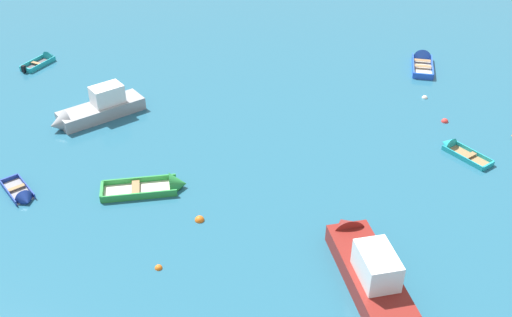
# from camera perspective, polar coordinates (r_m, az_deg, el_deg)

# --- Properties ---
(rowboat_turquoise_outer_left) EXTENTS (2.43, 3.20, 0.96)m
(rowboat_turquoise_outer_left) POSITION_cam_1_polar(r_m,az_deg,el_deg) (35.06, 18.85, 0.94)
(rowboat_turquoise_outer_left) COLOR #99754C
(rowboat_turquoise_outer_left) RESTS_ON ground_plane
(rowboat_deep_blue_far_left) EXTENTS (2.23, 2.76, 0.91)m
(rowboat_deep_blue_far_left) POSITION_cam_1_polar(r_m,az_deg,el_deg) (31.81, -21.86, -3.45)
(rowboat_deep_blue_far_left) COLOR gray
(rowboat_deep_blue_far_left) RESTS_ON ground_plane
(rowboat_blue_center) EXTENTS (2.49, 4.24, 1.28)m
(rowboat_blue_center) POSITION_cam_1_polar(r_m,az_deg,el_deg) (45.32, 15.92, 9.22)
(rowboat_blue_center) COLOR beige
(rowboat_blue_center) RESTS_ON ground_plane
(motor_launch_grey_back_row_center) EXTENTS (5.85, 4.42, 2.21)m
(motor_launch_grey_back_row_center) POSITION_cam_1_polar(r_m,az_deg,el_deg) (37.44, -15.44, 4.66)
(motor_launch_grey_back_row_center) COLOR gray
(motor_launch_grey_back_row_center) RESTS_ON ground_plane
(rowboat_green_far_right) EXTENTS (4.43, 1.67, 1.32)m
(rowboat_green_far_right) POSITION_cam_1_polar(r_m,az_deg,el_deg) (30.51, -9.05, -2.69)
(rowboat_green_far_right) COLOR beige
(rowboat_green_far_right) RESTS_ON ground_plane
(motor_launch_maroon_distant_center) EXTENTS (2.54, 6.70, 2.47)m
(motor_launch_maroon_distant_center) POSITION_cam_1_polar(r_m,az_deg,el_deg) (25.54, 10.66, -9.99)
(motor_launch_maroon_distant_center) COLOR maroon
(motor_launch_maroon_distant_center) RESTS_ON ground_plane
(rowboat_turquoise_back_row_left) EXTENTS (2.40, 2.98, 0.98)m
(rowboat_turquoise_back_row_left) POSITION_cam_1_polar(r_m,az_deg,el_deg) (46.49, -19.97, 9.04)
(rowboat_turquoise_back_row_left) COLOR #4C4C51
(rowboat_turquoise_back_row_left) RESTS_ON ground_plane
(mooring_buoy_near_foreground) EXTENTS (0.43, 0.43, 0.43)m
(mooring_buoy_near_foreground) POSITION_cam_1_polar(r_m,az_deg,el_deg) (37.85, 17.96, 3.44)
(mooring_buoy_near_foreground) COLOR red
(mooring_buoy_near_foreground) RESTS_ON ground_plane
(mooring_buoy_outer_edge) EXTENTS (0.36, 0.36, 0.36)m
(mooring_buoy_outer_edge) POSITION_cam_1_polar(r_m,az_deg,el_deg) (40.31, 16.16, 5.70)
(mooring_buoy_outer_edge) COLOR silver
(mooring_buoy_outer_edge) RESTS_ON ground_plane
(mooring_buoy_between_boats_right) EXTENTS (0.33, 0.33, 0.33)m
(mooring_buoy_between_boats_right) POSITION_cam_1_polar(r_m,az_deg,el_deg) (26.22, -9.50, -10.53)
(mooring_buoy_between_boats_right) COLOR orange
(mooring_buoy_between_boats_right) RESTS_ON ground_plane
(mooring_buoy_trailing) EXTENTS (0.46, 0.46, 0.46)m
(mooring_buoy_trailing) POSITION_cam_1_polar(r_m,az_deg,el_deg) (28.41, -5.54, -6.03)
(mooring_buoy_trailing) COLOR orange
(mooring_buoy_trailing) RESTS_ON ground_plane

